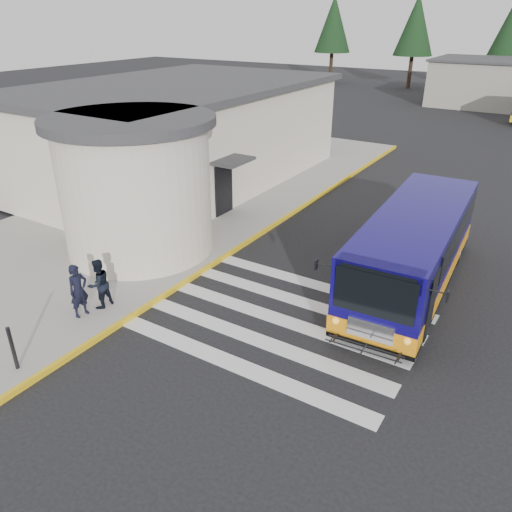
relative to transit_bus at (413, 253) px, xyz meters
The scene contains 9 objects.
ground 3.98m from the transit_bus, 125.16° to the right, with size 140.00×140.00×0.00m, color black.
sidewalk 11.27m from the transit_bus, behind, with size 10.00×34.00×0.15m, color gray.
curb_strip 6.40m from the transit_bus, behind, with size 0.12×34.00×0.16m, color gold.
station_building 13.63m from the transit_bus, 163.67° to the left, with size 12.70×18.70×4.80m.
crosswalk 4.88m from the transit_bus, 124.53° to the right, with size 8.00×5.35×0.01m.
transit_bus is the anchor object (origin of this frame).
pedestrian_a 10.13m from the transit_bus, 136.98° to the right, with size 0.58×0.38×1.60m, color black.
pedestrian_b 9.63m from the transit_bus, 139.25° to the right, with size 0.74×0.58×1.52m, color black.
bollard 11.64m from the transit_bus, 126.04° to the right, with size 0.10×0.10×1.19m, color black.
Camera 1 is at (5.52, -11.49, 8.01)m, focal length 35.00 mm.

